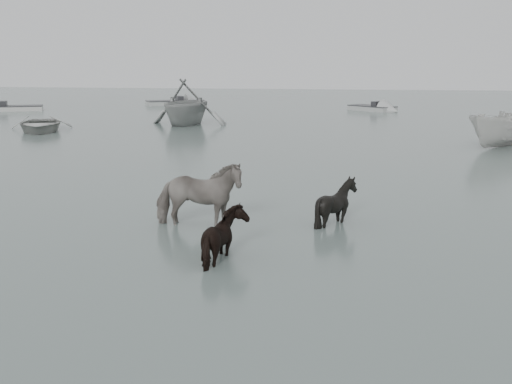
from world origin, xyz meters
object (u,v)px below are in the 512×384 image
Objects in this scene: pony_dark at (226,229)px; pony_black at (336,195)px; pony_pinto at (198,189)px; rowboat_lead at (40,122)px.

pony_dark is 0.94× the size of pony_black.
pony_pinto is at bearing 90.33° from pony_black.
pony_pinto is at bearing -75.94° from rowboat_lead.
rowboat_lead is (-13.40, 18.47, -0.42)m from pony_pinto.
pony_black is 0.30× the size of rowboat_lead.
pony_black is (3.23, 0.77, -0.21)m from pony_pinto.
rowboat_lead is at bearing 30.11° from pony_black.
pony_pinto is 0.46× the size of rowboat_lead.
pony_pinto is 1.63× the size of pony_dark.
pony_black is (2.07, 3.28, 0.04)m from pony_dark.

